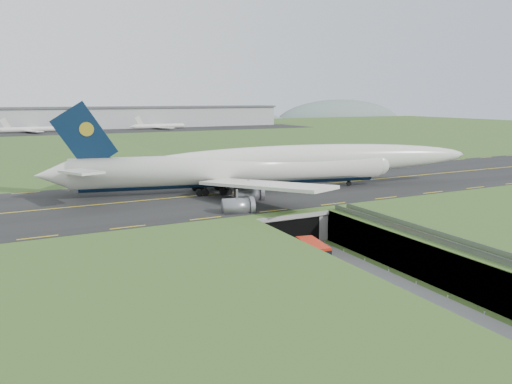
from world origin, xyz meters
TOP-DOWN VIEW (x-y plane):
  - ground at (0.00, 0.00)m, footprint 900.00×900.00m
  - airfield_deck at (0.00, 0.00)m, footprint 800.00×800.00m
  - trench_road at (0.00, -7.50)m, footprint 12.00×75.00m
  - taxiway at (0.00, 33.00)m, footprint 800.00×44.00m
  - tunnel_portal at (0.00, 16.71)m, footprint 17.00×22.30m
  - guideway at (11.00, -19.11)m, footprint 3.00×53.00m
  - jumbo_jet at (7.10, 32.40)m, footprint 103.68×64.13m
  - shuttle_tram at (-1.89, -1.83)m, footprint 4.50×8.75m
  - cargo_terminal at (-0.22, 299.41)m, footprint 320.00×67.00m
  - distant_hills at (64.38, 430.00)m, footprint 700.00×91.00m

SIDE VIEW (x-z plane):
  - distant_hills at x=64.38m, z-range -34.00..26.00m
  - ground at x=0.00m, z-range 0.00..0.00m
  - trench_road at x=0.00m, z-range 0.00..0.20m
  - shuttle_tram at x=-1.89m, z-range 0.16..3.54m
  - airfield_deck at x=0.00m, z-range 0.00..6.00m
  - tunnel_portal at x=0.00m, z-range 0.33..6.33m
  - guideway at x=11.00m, z-range 1.80..8.85m
  - taxiway at x=0.00m, z-range 6.00..6.18m
  - jumbo_jet at x=7.10m, z-range 1.02..22.69m
  - cargo_terminal at x=-0.22m, z-range 6.16..21.76m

